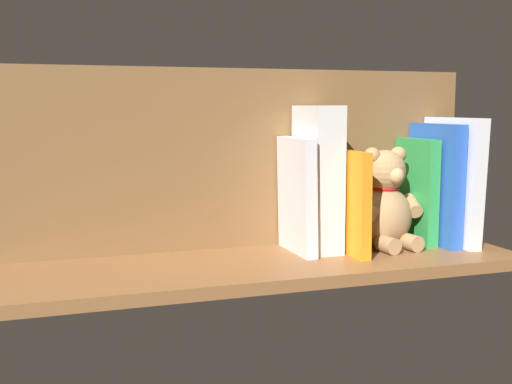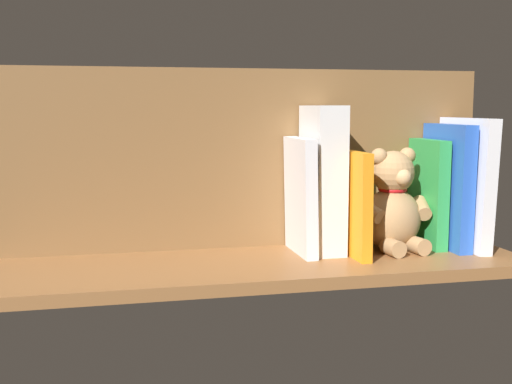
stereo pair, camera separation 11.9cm
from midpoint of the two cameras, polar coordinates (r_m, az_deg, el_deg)
ground_plane at (r=121.22cm, az=-2.82°, el=-6.46°), size 99.74×29.39×2.20cm
shelf_back_panel at (r=130.11cm, az=-4.39°, el=2.85°), size 99.74×1.50×35.26cm
book_0 at (r=138.50cm, az=14.24°, el=0.93°), size 3.44×18.41×25.77cm
book_1 at (r=137.64cm, az=12.86°, el=0.68°), size 3.04×16.44×24.50cm
book_2 at (r=137.62cm, az=11.31°, el=0.08°), size 2.52×13.02×21.43cm
teddy_bear at (r=132.01cm, az=8.58°, el=-1.00°), size 16.13×13.71×20.01cm
book_3 at (r=127.25cm, az=4.99°, el=-0.79°), size 2.17×18.57×19.70cm
dictionary_thick_white at (r=127.48cm, az=2.70°, el=1.15°), size 5.71×12.99×28.10cm
book_4 at (r=125.66cm, az=0.85°, el=-0.32°), size 2.86×14.45×22.13cm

